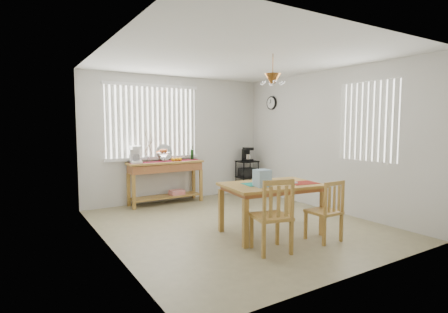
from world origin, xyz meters
TOP-DOWN VIEW (x-y plane):
  - ground at (0.00, 0.00)m, footprint 4.00×4.50m
  - room_shell at (0.00, 0.01)m, footprint 4.20×4.70m
  - sideboard at (-0.37, 2.02)m, footprint 1.53×0.43m
  - sideboard_items at (-0.62, 2.03)m, footprint 1.45×0.36m
  - wire_cart at (1.64, 2.00)m, footprint 0.45×0.36m
  - cart_items at (1.64, 2.01)m, footprint 0.18×0.22m
  - dining_table at (0.17, -0.65)m, footprint 1.48×1.06m
  - table_items at (0.02, -0.75)m, footprint 1.06×0.62m
  - chair_left at (-0.31, -1.25)m, footprint 0.52×0.52m
  - chair_right at (0.59, -1.31)m, footprint 0.39×0.39m

SIDE VIEW (x-z plane):
  - ground at x=0.00m, z-range -0.01..0.00m
  - chair_right at x=0.59m, z-range -0.01..0.84m
  - wire_cart at x=1.64m, z-range 0.08..0.84m
  - chair_left at x=-0.31m, z-range -0.01..0.93m
  - sideboard at x=-0.37m, z-range 0.22..1.07m
  - dining_table at x=0.17m, z-range 0.29..1.03m
  - table_items at x=0.02m, z-range 0.71..0.95m
  - cart_items at x=1.64m, z-range 0.75..1.06m
  - sideboard_items at x=-0.62m, z-range 0.67..1.32m
  - room_shell at x=0.00m, z-range 0.34..3.04m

